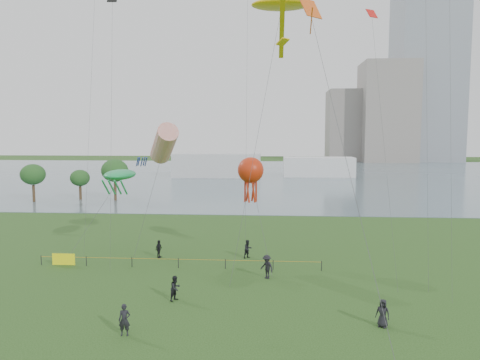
{
  "coord_description": "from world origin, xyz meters",
  "views": [
    {
      "loc": [
        2.4,
        -23.44,
        11.44
      ],
      "look_at": [
        0.0,
        10.0,
        8.0
      ],
      "focal_mm": 35.0,
      "sensor_mm": 36.0,
      "label": 1
    }
  ],
  "objects": [
    {
      "name": "lake",
      "position": [
        0.0,
        100.0,
        0.02
      ],
      "size": [
        400.0,
        120.0,
        0.08
      ],
      "primitive_type": "cube",
      "color": "slate",
      "rests_on": "ground_plane"
    },
    {
      "name": "building_mid",
      "position": [
        46.0,
        162.0,
        19.0
      ],
      "size": [
        20.0,
        20.0,
        38.0
      ],
      "primitive_type": "cube",
      "color": "gray",
      "rests_on": "ground_plane"
    },
    {
      "name": "spectator_a",
      "position": [
        -4.2,
        7.04,
        0.86
      ],
      "size": [
        0.99,
        1.05,
        1.72
      ],
      "primitive_type": "imported",
      "rotation": [
        0.0,
        0.0,
        1.02
      ],
      "color": "black",
      "rests_on": "ground_plane"
    },
    {
      "name": "kite_stingray",
      "position": [
        2.96,
        16.35,
        21.83
      ],
      "size": [
        6.27,
        10.04,
        22.31
      ],
      "rotation": [
        0.0,
        0.0,
        -0.06
      ],
      "color": "#3F3F42"
    },
    {
      "name": "kite_octopus",
      "position": [
        0.35,
        18.48,
        7.97
      ],
      "size": [
        3.21,
        7.04,
        9.21
      ],
      "rotation": [
        0.0,
        0.0,
        0.42
      ],
      "color": "#3F3F42"
    },
    {
      "name": "kite_delta",
      "position": [
        4.87,
        7.14,
        18.34
      ],
      "size": [
        4.03,
        13.93,
        20.05
      ],
      "rotation": [
        0.0,
        0.0,
        0.24
      ],
      "color": "#3F3F42"
    },
    {
      "name": "spectator_g",
      "position": [
        0.13,
        18.18,
        0.84
      ],
      "size": [
        1.03,
        1.0,
        1.68
      ],
      "primitive_type": "imported",
      "rotation": [
        0.0,
        0.0,
        0.67
      ],
      "color": "black",
      "rests_on": "ground_plane"
    },
    {
      "name": "spectator_c",
      "position": [
        -8.01,
        17.74,
        0.81
      ],
      "size": [
        0.67,
        1.03,
        1.62
      ],
      "primitive_type": "imported",
      "rotation": [
        0.0,
        0.0,
        1.26
      ],
      "color": "black",
      "rests_on": "ground_plane"
    },
    {
      "name": "trees",
      "position": [
        -29.55,
        51.71,
        4.61
      ],
      "size": [
        17.12,
        6.62,
        6.95
      ],
      "color": "#3D2C1C",
      "rests_on": "ground_plane"
    },
    {
      "name": "pavilion_right",
      "position": [
        14.0,
        98.0,
        2.5
      ],
      "size": [
        18.0,
        7.0,
        5.0
      ],
      "primitive_type": "cube",
      "color": "silver",
      "rests_on": "ground_plane"
    },
    {
      "name": "spectator_b",
      "position": [
        1.94,
        12.32,
        0.94
      ],
      "size": [
        1.37,
        1.33,
        1.88
      ],
      "primitive_type": "imported",
      "rotation": [
        0.0,
        0.0,
        -0.72
      ],
      "color": "black",
      "rests_on": "ground_plane"
    },
    {
      "name": "kite_creature",
      "position": [
        -11.77,
        18.7,
        7.5
      ],
      "size": [
        5.4,
        5.76,
        8.0
      ],
      "rotation": [
        0.0,
        0.0,
        0.38
      ],
      "color": "#3F3F42"
    },
    {
      "name": "ground_plane",
      "position": [
        0.0,
        0.0,
        0.0
      ],
      "size": [
        400.0,
        400.0,
        0.0
      ],
      "primitive_type": "plane",
      "color": "#1C3C13"
    },
    {
      "name": "fence",
      "position": [
        -11.68,
        14.65,
        0.55
      ],
      "size": [
        24.07,
        0.07,
        1.05
      ],
      "color": "black",
      "rests_on": "ground_plane"
    },
    {
      "name": "kite_windsock",
      "position": [
        -7.7,
        19.15,
        10.37
      ],
      "size": [
        4.39,
        5.21,
        12.34
      ],
      "rotation": [
        0.0,
        0.0,
        0.41
      ],
      "color": "#3F3F42"
    },
    {
      "name": "pavilion_left",
      "position": [
        -12.0,
        95.0,
        3.0
      ],
      "size": [
        22.0,
        8.0,
        6.0
      ],
      "primitive_type": "cube",
      "color": "silver",
      "rests_on": "ground_plane"
    },
    {
      "name": "tower",
      "position": [
        62.0,
        168.0,
        60.0
      ],
      "size": [
        24.0,
        24.0,
        120.0
      ],
      "primitive_type": "cube",
      "color": "gray",
      "rests_on": "ground_plane"
    },
    {
      "name": "spectator_d",
      "position": [
        8.88,
        3.62,
        0.84
      ],
      "size": [
        0.97,
        0.86,
        1.67
      ],
      "primitive_type": "imported",
      "rotation": [
        0.0,
        0.0,
        -0.5
      ],
      "color": "black",
      "rests_on": "ground_plane"
    },
    {
      "name": "spectator_f",
      "position": [
        -5.91,
        1.39,
        0.91
      ],
      "size": [
        0.7,
        0.5,
        1.81
      ],
      "primitive_type": "imported",
      "rotation": [
        0.0,
        0.0,
        0.1
      ],
      "color": "black",
      "rests_on": "ground_plane"
    },
    {
      "name": "building_low",
      "position": [
        32.0,
        168.0,
        14.0
      ],
      "size": [
        16.0,
        18.0,
        28.0
      ],
      "primitive_type": "cube",
      "color": "slate",
      "rests_on": "ground_plane"
    }
  ]
}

